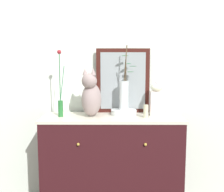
{
  "coord_description": "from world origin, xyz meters",
  "views": [
    {
      "loc": [
        0.02,
        -2.29,
        1.31
      ],
      "look_at": [
        0.0,
        0.0,
        1.02
      ],
      "focal_mm": 42.59,
      "sensor_mm": 36.0,
      "label": 1
    }
  ],
  "objects_px": {
    "cat_sitting": "(91,96)",
    "candle_pillar": "(146,111)",
    "vase_slim_green": "(60,98)",
    "bowl_porcelain": "(124,112)",
    "vase_glass_clear": "(124,94)",
    "mirror_leaning": "(123,81)",
    "sideboard": "(112,162)",
    "jar_lidded_porcelain": "(156,100)"
  },
  "relations": [
    {
      "from": "mirror_leaning",
      "to": "sideboard",
      "type": "bearing_deg",
      "value": -117.64
    },
    {
      "from": "sideboard",
      "to": "cat_sitting",
      "type": "bearing_deg",
      "value": 175.28
    },
    {
      "from": "vase_slim_green",
      "to": "vase_glass_clear",
      "type": "xyz_separation_m",
      "value": [
        0.56,
        0.08,
        0.03
      ]
    },
    {
      "from": "cat_sitting",
      "to": "candle_pillar",
      "type": "distance_m",
      "value": 0.49
    },
    {
      "from": "jar_lidded_porcelain",
      "to": "vase_slim_green",
      "type": "bearing_deg",
      "value": -174.37
    },
    {
      "from": "mirror_leaning",
      "to": "candle_pillar",
      "type": "xyz_separation_m",
      "value": [
        0.19,
        -0.25,
        -0.24
      ]
    },
    {
      "from": "sideboard",
      "to": "jar_lidded_porcelain",
      "type": "height_order",
      "value": "jar_lidded_porcelain"
    },
    {
      "from": "mirror_leaning",
      "to": "vase_slim_green",
      "type": "relative_size",
      "value": 1.04
    },
    {
      "from": "vase_slim_green",
      "to": "candle_pillar",
      "type": "relative_size",
      "value": 4.65
    },
    {
      "from": "vase_slim_green",
      "to": "candle_pillar",
      "type": "xyz_separation_m",
      "value": [
        0.74,
        -0.04,
        -0.11
      ]
    },
    {
      "from": "sideboard",
      "to": "vase_slim_green",
      "type": "relative_size",
      "value": 2.13
    },
    {
      "from": "sideboard",
      "to": "vase_glass_clear",
      "type": "distance_m",
      "value": 0.63
    },
    {
      "from": "vase_glass_clear",
      "to": "jar_lidded_porcelain",
      "type": "height_order",
      "value": "vase_glass_clear"
    },
    {
      "from": "jar_lidded_porcelain",
      "to": "candle_pillar",
      "type": "xyz_separation_m",
      "value": [
        -0.11,
        -0.13,
        -0.08
      ]
    },
    {
      "from": "candle_pillar",
      "to": "cat_sitting",
      "type": "bearing_deg",
      "value": 171.05
    },
    {
      "from": "mirror_leaning",
      "to": "bowl_porcelain",
      "type": "height_order",
      "value": "mirror_leaning"
    },
    {
      "from": "vase_slim_green",
      "to": "bowl_porcelain",
      "type": "bearing_deg",
      "value": 8.17
    },
    {
      "from": "bowl_porcelain",
      "to": "vase_glass_clear",
      "type": "bearing_deg",
      "value": 24.1
    },
    {
      "from": "vase_glass_clear",
      "to": "jar_lidded_porcelain",
      "type": "bearing_deg",
      "value": 0.57
    },
    {
      "from": "mirror_leaning",
      "to": "vase_glass_clear",
      "type": "relative_size",
      "value": 1.04
    },
    {
      "from": "sideboard",
      "to": "jar_lidded_porcelain",
      "type": "distance_m",
      "value": 0.69
    },
    {
      "from": "bowl_porcelain",
      "to": "candle_pillar",
      "type": "bearing_deg",
      "value": -33.66
    },
    {
      "from": "sideboard",
      "to": "jar_lidded_porcelain",
      "type": "bearing_deg",
      "value": 9.49
    },
    {
      "from": "vase_slim_green",
      "to": "vase_glass_clear",
      "type": "distance_m",
      "value": 0.56
    },
    {
      "from": "mirror_leaning",
      "to": "vase_slim_green",
      "type": "height_order",
      "value": "mirror_leaning"
    },
    {
      "from": "vase_slim_green",
      "to": "mirror_leaning",
      "type": "bearing_deg",
      "value": 20.89
    },
    {
      "from": "bowl_porcelain",
      "to": "vase_slim_green",
      "type": "bearing_deg",
      "value": -171.83
    },
    {
      "from": "cat_sitting",
      "to": "vase_glass_clear",
      "type": "xyz_separation_m",
      "value": [
        0.29,
        0.05,
        0.02
      ]
    },
    {
      "from": "vase_slim_green",
      "to": "cat_sitting",
      "type": "bearing_deg",
      "value": 6.86
    },
    {
      "from": "mirror_leaning",
      "to": "jar_lidded_porcelain",
      "type": "height_order",
      "value": "mirror_leaning"
    },
    {
      "from": "bowl_porcelain",
      "to": "jar_lidded_porcelain",
      "type": "xyz_separation_m",
      "value": [
        0.29,
        0.0,
        0.11
      ]
    },
    {
      "from": "cat_sitting",
      "to": "bowl_porcelain",
      "type": "bearing_deg",
      "value": 9.37
    },
    {
      "from": "cat_sitting",
      "to": "candle_pillar",
      "type": "xyz_separation_m",
      "value": [
        0.47,
        -0.07,
        -0.12
      ]
    },
    {
      "from": "cat_sitting",
      "to": "vase_glass_clear",
      "type": "height_order",
      "value": "vase_glass_clear"
    },
    {
      "from": "sideboard",
      "to": "cat_sitting",
      "type": "distance_m",
      "value": 0.62
    },
    {
      "from": "cat_sitting",
      "to": "jar_lidded_porcelain",
      "type": "height_order",
      "value": "cat_sitting"
    },
    {
      "from": "vase_slim_green",
      "to": "jar_lidded_porcelain",
      "type": "bearing_deg",
      "value": 5.63
    },
    {
      "from": "vase_glass_clear",
      "to": "jar_lidded_porcelain",
      "type": "xyz_separation_m",
      "value": [
        0.29,
        0.0,
        -0.06
      ]
    },
    {
      "from": "bowl_porcelain",
      "to": "candle_pillar",
      "type": "height_order",
      "value": "candle_pillar"
    },
    {
      "from": "vase_slim_green",
      "to": "sideboard",
      "type": "bearing_deg",
      "value": 2.14
    },
    {
      "from": "vase_glass_clear",
      "to": "candle_pillar",
      "type": "xyz_separation_m",
      "value": [
        0.18,
        -0.12,
        -0.14
      ]
    },
    {
      "from": "bowl_porcelain",
      "to": "candle_pillar",
      "type": "relative_size",
      "value": 1.86
    }
  ]
}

